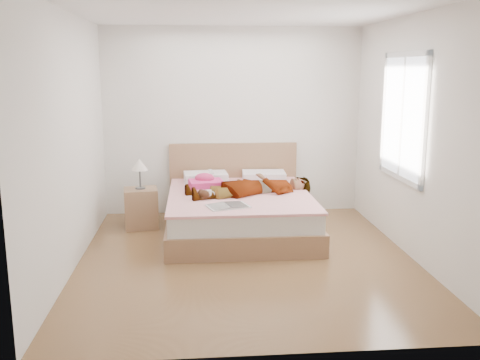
# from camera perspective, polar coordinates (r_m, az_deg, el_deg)

# --- Properties ---
(ground) EXTENTS (4.00, 4.00, 0.00)m
(ground) POSITION_cam_1_polar(r_m,az_deg,el_deg) (5.87, 0.72, -8.40)
(ground) COLOR #4B2F17
(ground) RESTS_ON ground
(woman) EXTENTS (1.77, 1.07, 0.23)m
(woman) POSITION_cam_1_polar(r_m,az_deg,el_deg) (6.65, 1.32, -0.39)
(woman) COLOR white
(woman) RESTS_ON bed
(hair) EXTENTS (0.51, 0.58, 0.07)m
(hair) POSITION_cam_1_polar(r_m,az_deg,el_deg) (7.07, -3.67, -0.32)
(hair) COLOR black
(hair) RESTS_ON bed
(phone) EXTENTS (0.08, 0.11, 0.06)m
(phone) POSITION_cam_1_polar(r_m,az_deg,el_deg) (6.99, -3.11, 0.89)
(phone) COLOR silver
(phone) RESTS_ON bed
(room_shell) EXTENTS (4.00, 4.00, 4.00)m
(room_shell) POSITION_cam_1_polar(r_m,az_deg,el_deg) (6.25, 16.99, 6.45)
(room_shell) COLOR white
(room_shell) RESTS_ON ground
(bed) EXTENTS (1.80, 2.08, 1.00)m
(bed) POSITION_cam_1_polar(r_m,az_deg,el_deg) (6.77, -0.13, -3.20)
(bed) COLOR brown
(bed) RESTS_ON ground
(towel) EXTENTS (0.46, 0.39, 0.22)m
(towel) POSITION_cam_1_polar(r_m,az_deg,el_deg) (6.78, -3.67, -0.40)
(towel) COLOR #FC449D
(towel) RESTS_ON bed
(magazine) EXTENTS (0.52, 0.42, 0.03)m
(magazine) POSITION_cam_1_polar(r_m,az_deg,el_deg) (5.99, -1.30, -2.79)
(magazine) COLOR white
(magazine) RESTS_ON bed
(coffee_mug) EXTENTS (0.14, 0.10, 0.10)m
(coffee_mug) POSITION_cam_1_polar(r_m,az_deg,el_deg) (6.37, -3.39, -1.53)
(coffee_mug) COLOR white
(coffee_mug) RESTS_ON bed
(plush_toy) EXTENTS (0.18, 0.22, 0.11)m
(plush_toy) POSITION_cam_1_polar(r_m,az_deg,el_deg) (6.35, -3.90, -1.52)
(plush_toy) COLOR black
(plush_toy) RESTS_ON bed
(nightstand) EXTENTS (0.47, 0.43, 0.91)m
(nightstand) POSITION_cam_1_polar(r_m,az_deg,el_deg) (7.03, -10.51, -2.62)
(nightstand) COLOR brown
(nightstand) RESTS_ON ground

